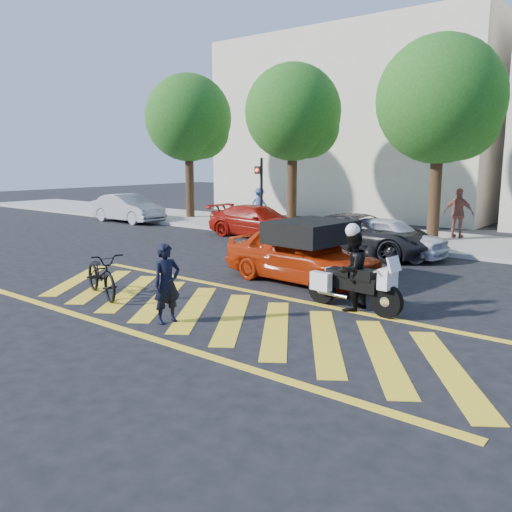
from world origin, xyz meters
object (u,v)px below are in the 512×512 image
Objects in this scene: bicycle at (101,274)px; parked_mid_right at (388,237)px; officer_moto at (351,270)px; officer_bike at (167,284)px; parked_left at (258,221)px; police_motorcycle at (352,284)px; red_convertible at (302,254)px; parked_mid_left at (361,235)px; parked_far_left at (128,208)px.

parked_mid_right is at bearing 1.29° from bicycle.
officer_moto is at bearing -160.85° from parked_mid_right.
officer_bike is 0.35× the size of parked_left.
officer_bike is at bearing -32.29° from officer_moto.
parked_left is (-5.94, 10.26, -0.14)m from officer_bike.
bicycle is 5.73m from police_motorcycle.
red_convertible is at bearing -134.28° from parked_left.
red_convertible is (-2.31, 1.54, -0.12)m from officer_moto.
officer_moto reaches higher than parked_mid_left.
bicycle is 10.34m from parked_left.
officer_moto reaches higher than red_convertible.
red_convertible is 1.02× the size of parked_far_left.
officer_moto is 0.44× the size of parked_mid_right.
officer_bike is 11.86m from parked_left.
parked_left is at bearing -89.88° from parked_far_left.
parked_mid_left is 0.88m from parked_mid_right.
parked_mid_left is (13.70, -1.18, -0.01)m from parked_far_left.
red_convertible is at bearing -175.53° from parked_mid_left.
police_motorcycle is 0.52× the size of parked_left.
parked_mid_left is at bearing -103.34° from parked_left.
parked_far_left is (-16.70, 7.20, 0.15)m from police_motorcycle.
parked_mid_right is (0.16, 9.44, -0.13)m from officer_bike.
officer_bike is 0.37× the size of parked_far_left.
parked_far_left is at bearing -108.24° from officer_moto.
officer_bike is at bearing 179.93° from parked_mid_left.
parked_left is (-8.30, 7.20, 0.09)m from police_motorcycle.
red_convertible is at bearing 151.64° from police_motorcycle.
red_convertible is (-2.32, 1.53, 0.18)m from police_motorcycle.
parked_left is 1.15× the size of parked_mid_right.
police_motorcycle is 0.54× the size of parked_far_left.
parked_mid_right is at bearing 11.71° from officer_bike.
bicycle is 5.73m from officer_moto.
officer_bike reaches higher than red_convertible.
red_convertible is 4.54m from parked_mid_left.
red_convertible reaches higher than parked_far_left.
parked_mid_left is 1.27× the size of parked_mid_right.
officer_bike is 9.44m from parked_mid_right.
parked_far_left is 0.86× the size of parked_mid_left.
parked_far_left reaches higher than parked_mid_right.
parked_mid_right is (0.80, 0.36, -0.03)m from parked_mid_left.
red_convertible reaches higher than police_motorcycle.
officer_bike reaches higher than bicycle.
officer_bike is at bearing -122.45° from police_motorcycle.
parked_mid_right is (6.10, -0.82, 0.01)m from parked_left.
parked_left is at bearing 50.33° from red_convertible.
parked_mid_right is at bearing -93.11° from parked_far_left.
police_motorcycle is 6.75m from parked_mid_right.
red_convertible reaches higher than parked_mid_right.
police_motorcycle is 10.98m from parked_left.
parked_left reaches higher than police_motorcycle.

